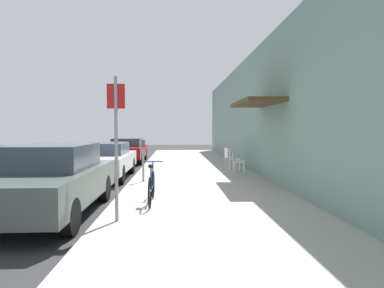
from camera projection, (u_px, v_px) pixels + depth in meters
The scene contains 12 objects.
ground_plane at pixel (121, 195), 9.04m from camera, with size 60.00×60.00×0.00m, color #2D2D30.
sidewalk_slab at pixel (199, 181), 11.15m from camera, with size 4.50×32.00×0.12m, color #9E9B93.
building_facade at pixel (270, 110), 11.17m from camera, with size 1.40×32.00×4.83m.
parked_car_0 at pixel (51, 179), 6.90m from camera, with size 1.80×4.40×1.46m.
parked_car_1 at pixel (105, 160), 12.15m from camera, with size 1.80×4.40×1.29m.
parked_car_2 at pixel (128, 150), 18.08m from camera, with size 1.80×4.40×1.31m.
parking_meter at pixel (143, 158), 10.59m from camera, with size 0.12×0.10×1.32m.
street_sign at pixel (116, 137), 5.98m from camera, with size 0.32×0.06×2.60m.
bicycle_0 at pixel (152, 187), 7.56m from camera, with size 0.46×1.71×0.90m.
cafe_chair_0 at pixel (237, 160), 12.46m from camera, with size 0.56×0.56×0.87m.
cafe_chair_1 at pixel (233, 158), 13.37m from camera, with size 0.50×0.50×0.87m.
cafe_chair_2 at pixel (229, 157), 14.27m from camera, with size 0.50×0.50×0.87m.
Camera 1 is at (1.45, -9.06, 1.77)m, focal length 31.31 mm.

